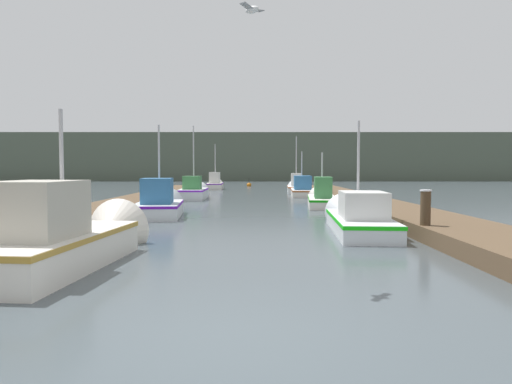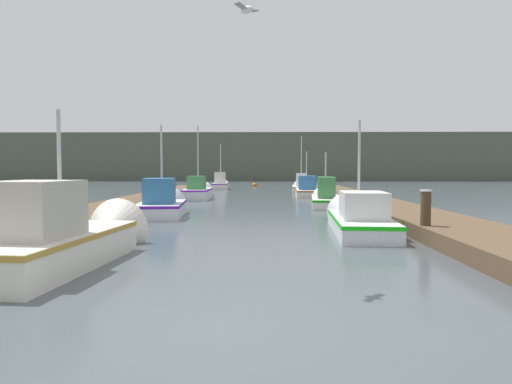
{
  "view_description": "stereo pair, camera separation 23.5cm",
  "coord_description": "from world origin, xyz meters",
  "px_view_note": "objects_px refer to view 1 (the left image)",
  "views": [
    {
      "loc": [
        0.27,
        -5.13,
        1.97
      ],
      "look_at": [
        0.18,
        13.55,
        0.99
      ],
      "focal_mm": 32.0,
      "sensor_mm": 36.0,
      "label": 1
    },
    {
      "loc": [
        0.51,
        -5.13,
        1.97
      ],
      "look_at": [
        0.18,
        13.55,
        0.99
      ],
      "focal_mm": 32.0,
      "sensor_mm": 36.0,
      "label": 2
    }
  ],
  "objects_px": {
    "fishing_boat_5": "(304,189)",
    "mooring_piling_0": "(428,215)",
    "mooring_piling_2": "(330,189)",
    "fishing_boat_2": "(163,204)",
    "fishing_boat_4": "(196,191)",
    "mooring_piling_1": "(152,198)",
    "fishing_boat_3": "(324,197)",
    "fishing_boat_6": "(298,187)",
    "channel_buoy": "(251,185)",
    "fishing_boat_0": "(71,237)",
    "mooring_piling_3": "(301,181)",
    "fishing_boat_7": "(218,184)",
    "seagull_lead": "(254,10)",
    "fishing_boat_1": "(358,217)"
  },
  "relations": [
    {
      "from": "fishing_boat_5",
      "to": "mooring_piling_0",
      "type": "relative_size",
      "value": 4.72
    },
    {
      "from": "mooring_piling_2",
      "to": "mooring_piling_0",
      "type": "bearing_deg",
      "value": -89.9
    },
    {
      "from": "fishing_boat_2",
      "to": "fishing_boat_4",
      "type": "bearing_deg",
      "value": 84.47
    },
    {
      "from": "mooring_piling_1",
      "to": "mooring_piling_0",
      "type": "bearing_deg",
      "value": -44.91
    },
    {
      "from": "fishing_boat_3",
      "to": "mooring_piling_2",
      "type": "height_order",
      "value": "fishing_boat_3"
    },
    {
      "from": "fishing_boat_2",
      "to": "fishing_boat_6",
      "type": "bearing_deg",
      "value": 63.13
    },
    {
      "from": "mooring_piling_1",
      "to": "channel_buoy",
      "type": "distance_m",
      "value": 27.49
    },
    {
      "from": "fishing_boat_3",
      "to": "fishing_boat_0",
      "type": "bearing_deg",
      "value": -110.72
    },
    {
      "from": "fishing_boat_6",
      "to": "channel_buoy",
      "type": "xyz_separation_m",
      "value": [
        -4.04,
        11.62,
        -0.28
      ]
    },
    {
      "from": "fishing_boat_6",
      "to": "mooring_piling_2",
      "type": "distance_m",
      "value": 8.61
    },
    {
      "from": "mooring_piling_0",
      "to": "mooring_piling_3",
      "type": "height_order",
      "value": "mooring_piling_0"
    },
    {
      "from": "fishing_boat_3",
      "to": "fishing_boat_7",
      "type": "bearing_deg",
      "value": 117.22
    },
    {
      "from": "fishing_boat_3",
      "to": "mooring_piling_3",
      "type": "relative_size",
      "value": 5.28
    },
    {
      "from": "fishing_boat_7",
      "to": "seagull_lead",
      "type": "distance_m",
      "value": 35.03
    },
    {
      "from": "fishing_boat_7",
      "to": "mooring_piling_3",
      "type": "bearing_deg",
      "value": 32.24
    },
    {
      "from": "fishing_boat_4",
      "to": "mooring_piling_2",
      "type": "distance_m",
      "value": 8.51
    },
    {
      "from": "fishing_boat_2",
      "to": "seagull_lead",
      "type": "height_order",
      "value": "seagull_lead"
    },
    {
      "from": "fishing_boat_4",
      "to": "fishing_boat_7",
      "type": "height_order",
      "value": "fishing_boat_4"
    },
    {
      "from": "fishing_boat_3",
      "to": "fishing_boat_6",
      "type": "height_order",
      "value": "fishing_boat_6"
    },
    {
      "from": "fishing_boat_3",
      "to": "mooring_piling_0",
      "type": "xyz_separation_m",
      "value": [
        1.07,
        -11.99,
        0.28
      ]
    },
    {
      "from": "fishing_boat_1",
      "to": "fishing_boat_6",
      "type": "relative_size",
      "value": 1.13
    },
    {
      "from": "mooring_piling_1",
      "to": "channel_buoy",
      "type": "relative_size",
      "value": 1.0
    },
    {
      "from": "fishing_boat_3",
      "to": "fishing_boat_7",
      "type": "height_order",
      "value": "fishing_boat_7"
    },
    {
      "from": "fishing_boat_0",
      "to": "fishing_boat_5",
      "type": "distance_m",
      "value": 24.88
    },
    {
      "from": "fishing_boat_5",
      "to": "fishing_boat_7",
      "type": "relative_size",
      "value": 1.42
    },
    {
      "from": "fishing_boat_7",
      "to": "mooring_piling_2",
      "type": "distance_m",
      "value": 16.11
    },
    {
      "from": "fishing_boat_2",
      "to": "mooring_piling_0",
      "type": "bearing_deg",
      "value": -43.37
    },
    {
      "from": "mooring_piling_2",
      "to": "mooring_piling_3",
      "type": "xyz_separation_m",
      "value": [
        -0.02,
        19.28,
        -0.03
      ]
    },
    {
      "from": "fishing_boat_2",
      "to": "mooring_piling_3",
      "type": "distance_m",
      "value": 30.51
    },
    {
      "from": "fishing_boat_1",
      "to": "fishing_boat_6",
      "type": "xyz_separation_m",
      "value": [
        0.07,
        22.75,
        0.03
      ]
    },
    {
      "from": "fishing_boat_6",
      "to": "channel_buoy",
      "type": "bearing_deg",
      "value": 112.39
    },
    {
      "from": "fishing_boat_1",
      "to": "fishing_boat_7",
      "type": "distance_m",
      "value": 28.89
    },
    {
      "from": "fishing_boat_0",
      "to": "mooring_piling_3",
      "type": "xyz_separation_m",
      "value": [
        8.38,
        38.83,
        0.06
      ]
    },
    {
      "from": "fishing_boat_0",
      "to": "mooring_piling_0",
      "type": "distance_m",
      "value": 8.91
    },
    {
      "from": "fishing_boat_2",
      "to": "mooring_piling_3",
      "type": "height_order",
      "value": "fishing_boat_2"
    },
    {
      "from": "fishing_boat_2",
      "to": "fishing_boat_4",
      "type": "xyz_separation_m",
      "value": [
        0.01,
        10.34,
        0.01
      ]
    },
    {
      "from": "mooring_piling_2",
      "to": "channel_buoy",
      "type": "height_order",
      "value": "mooring_piling_2"
    },
    {
      "from": "fishing_boat_5",
      "to": "channel_buoy",
      "type": "xyz_separation_m",
      "value": [
        -4.06,
        15.86,
        -0.29
      ]
    },
    {
      "from": "fishing_boat_1",
      "to": "fishing_boat_4",
      "type": "height_order",
      "value": "fishing_boat_4"
    },
    {
      "from": "channel_buoy",
      "to": "fishing_boat_1",
      "type": "bearing_deg",
      "value": -83.41
    },
    {
      "from": "fishing_boat_2",
      "to": "mooring_piling_1",
      "type": "xyz_separation_m",
      "value": [
        -1.16,
        3.02,
        0.04
      ]
    },
    {
      "from": "mooring_piling_0",
      "to": "mooring_piling_2",
      "type": "distance_m",
      "value": 16.68
    },
    {
      "from": "fishing_boat_3",
      "to": "mooring_piling_2",
      "type": "bearing_deg",
      "value": 83.11
    },
    {
      "from": "fishing_boat_7",
      "to": "mooring_piling_0",
      "type": "xyz_separation_m",
      "value": [
        8.38,
        -30.46,
        0.22
      ]
    },
    {
      "from": "fishing_boat_5",
      "to": "fishing_boat_6",
      "type": "xyz_separation_m",
      "value": [
        -0.02,
        4.24,
        -0.01
      ]
    },
    {
      "from": "fishing_boat_5",
      "to": "mooring_piling_3",
      "type": "distance_m",
      "value": 15.06
    },
    {
      "from": "fishing_boat_1",
      "to": "fishing_boat_5",
      "type": "bearing_deg",
      "value": 93.64
    },
    {
      "from": "mooring_piling_3",
      "to": "channel_buoy",
      "type": "relative_size",
      "value": 1.18
    },
    {
      "from": "fishing_boat_5",
      "to": "fishing_boat_0",
      "type": "bearing_deg",
      "value": -104.02
    },
    {
      "from": "fishing_boat_6",
      "to": "mooring_piling_2",
      "type": "bearing_deg",
      "value": -78.47
    }
  ]
}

